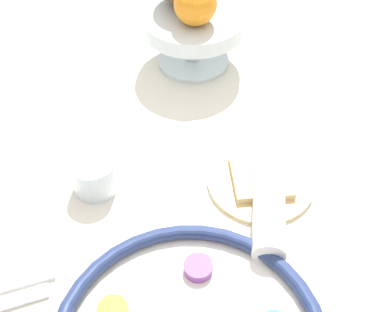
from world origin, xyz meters
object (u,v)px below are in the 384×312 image
at_px(fruit_stand, 193,26).
at_px(bread_plate, 261,180).
at_px(orange_fruit, 195,4).
at_px(napkin_roll, 269,209).
at_px(cup_near, 94,175).

xyz_separation_m(fruit_stand, bread_plate, (-0.30, -0.14, -0.08)).
relative_size(orange_fruit, napkin_roll, 0.49).
bearing_deg(napkin_roll, fruit_stand, 22.02).
bearing_deg(bread_plate, cup_near, 97.91).
relative_size(fruit_stand, napkin_roll, 1.27).
relative_size(orange_fruit, bread_plate, 0.45).
height_order(fruit_stand, bread_plate, fruit_stand).
bearing_deg(orange_fruit, napkin_roll, -156.90).
xyz_separation_m(orange_fruit, bread_plate, (-0.27, -0.13, -0.14)).
distance_m(orange_fruit, bread_plate, 0.33).
xyz_separation_m(bread_plate, napkin_roll, (-0.07, -0.01, 0.02)).
distance_m(fruit_stand, napkin_roll, 0.40).
height_order(napkin_roll, cup_near, cup_near).
bearing_deg(fruit_stand, cup_near, 160.42).
xyz_separation_m(orange_fruit, napkin_roll, (-0.34, -0.14, -0.12)).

